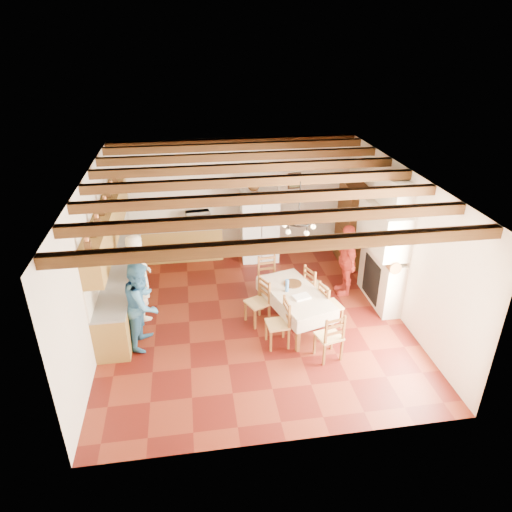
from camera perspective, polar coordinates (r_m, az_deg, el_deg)
The scene contains 31 objects.
floor at distance 9.60m, azimuth -0.32°, elevation -7.57°, with size 6.00×6.50×0.02m, color #4A100B.
ceiling at distance 8.28m, azimuth -0.38°, elevation 9.94°, with size 6.00×6.50×0.02m, color silver.
wall_back at distance 11.83m, azimuth -2.67°, elevation 7.46°, with size 6.00×0.02×3.00m, color beige.
wall_front at distance 6.13m, azimuth 4.21°, elevation -12.91°, with size 6.00×0.02×3.00m, color beige.
wall_left at distance 8.96m, azimuth -19.76°, elevation -0.78°, with size 0.02×6.50×3.00m, color beige.
wall_right at distance 9.70m, azimuth 17.54°, elevation 1.70°, with size 0.02×6.50×3.00m, color beige.
ceiling_beams at distance 8.31m, azimuth -0.37°, elevation 9.28°, with size 6.00×6.30×0.16m, color #351F12, non-canonical shape.
lower_cabinets_left at distance 10.31m, azimuth -16.25°, elevation -3.27°, with size 0.60×4.30×0.86m, color brown.
lower_cabinets_back at distance 11.90m, azimuth -9.84°, elevation 1.62°, with size 2.30×0.60×0.86m, color brown.
countertop_left at distance 10.10m, azimuth -16.57°, elevation -1.06°, with size 0.62×4.30×0.04m, color slate.
countertop_back at distance 11.71m, azimuth -10.01°, elevation 3.62°, with size 2.34×0.62×0.04m, color slate.
backsplash_left at distance 10.01m, azimuth -18.42°, elevation 0.45°, with size 0.03×4.30×0.60m, color white.
backsplash_back at distance 11.86m, azimuth -10.12°, elevation 5.57°, with size 2.30×0.03×0.60m, color white.
upper_cabinets at distance 9.73m, azimuth -18.04°, elevation 3.95°, with size 0.35×4.20×0.70m, color brown.
fireplace at distance 9.78m, azimuth 15.45°, elevation 1.57°, with size 0.56×1.60×2.80m, color beige, non-canonical shape.
wall_picture at distance 11.94m, azimuth 4.82°, elevation 9.35°, with size 0.34×0.03×0.42m, color #302017.
refrigerator at distance 11.55m, azimuth 0.44°, elevation 3.92°, with size 0.92×0.76×1.84m, color white.
hutch at distance 11.54m, azimuth 11.77°, elevation 3.96°, with size 0.48×1.15×2.08m, color #3C250E, non-canonical shape.
dining_table at distance 9.02m, azimuth 4.94°, elevation -4.94°, with size 1.33×1.92×0.76m.
chandelier at distance 8.31m, azimuth 5.36°, elevation 4.31°, with size 0.47×0.47×0.03m, color black.
chair_left_near at distance 8.57m, azimuth 2.70°, elevation -8.39°, with size 0.42×0.40×0.96m, color brown, non-canonical shape.
chair_left_far at distance 9.16m, azimuth 0.15°, elevation -5.76°, with size 0.42×0.40×0.96m, color brown, non-canonical shape.
chair_right_near at distance 9.20m, azimuth 9.28°, elevation -6.02°, with size 0.42×0.40×0.96m, color brown, non-canonical shape.
chair_right_far at distance 9.77m, azimuth 7.45°, elevation -3.76°, with size 0.42×0.40×0.96m, color brown, non-canonical shape.
chair_end_near at distance 8.36m, azimuth 9.12°, elevation -9.75°, with size 0.42×0.40×0.96m, color brown, non-canonical shape.
chair_end_far at distance 9.97m, azimuth 1.57°, elevation -2.85°, with size 0.42×0.40×0.96m, color brown, non-canonical shape.
person_man at distance 9.43m, azimuth -14.26°, elevation -2.53°, with size 0.68×0.44×1.85m, color white.
person_woman_blue at distance 8.66m, azimuth -14.01°, elevation -5.85°, with size 0.83×0.65×1.71m, color teal.
person_woman_red at distance 10.21m, azimuth 11.23°, elevation -0.46°, with size 0.97×0.40×1.65m, color red.
microwave at distance 11.64m, azimuth -7.23°, elevation 4.65°, with size 0.60×0.41×0.33m, color silver.
fridge_vase at distance 11.16m, azimuth -0.30°, elevation 8.98°, with size 0.30×0.30×0.31m, color #3C250E.
Camera 1 is at (-1.14, -7.84, 5.41)m, focal length 32.00 mm.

